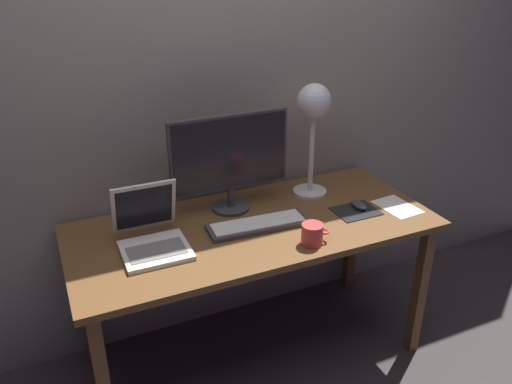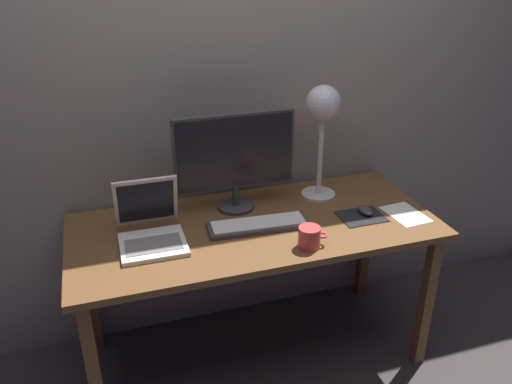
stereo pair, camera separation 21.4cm
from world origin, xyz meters
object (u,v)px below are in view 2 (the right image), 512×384
object	(u,v)px
monitor	(235,156)
keyboard_main	(258,225)
mouse	(365,210)
desk_lamp	(323,114)
coffee_mug	(310,237)
laptop	(150,224)

from	to	relation	value
monitor	keyboard_main	size ratio (longest dim) A/B	1.22
mouse	keyboard_main	bearing A→B (deg)	176.07
keyboard_main	desk_lamp	size ratio (longest dim) A/B	0.82
desk_lamp	mouse	distance (m)	0.48
monitor	coffee_mug	world-z (taller)	monitor
keyboard_main	coffee_mug	world-z (taller)	coffee_mug
monitor	keyboard_main	bearing A→B (deg)	-78.07
keyboard_main	mouse	world-z (taller)	mouse
monitor	laptop	size ratio (longest dim) A/B	1.73
monitor	mouse	world-z (taller)	monitor
monitor	laptop	world-z (taller)	monitor
laptop	monitor	bearing A→B (deg)	20.83
monitor	laptop	bearing A→B (deg)	-159.17
coffee_mug	laptop	bearing A→B (deg)	156.03
desk_lamp	mouse	bearing A→B (deg)	-62.56
monitor	coffee_mug	xyz separation A→B (m)	(0.19, -0.42, -0.22)
laptop	coffee_mug	xyz separation A→B (m)	(0.60, -0.27, -0.02)
monitor	mouse	distance (m)	0.64
keyboard_main	coffee_mug	bearing A→B (deg)	-56.27
monitor	laptop	xyz separation A→B (m)	(-0.41, -0.16, -0.19)
mouse	coffee_mug	distance (m)	0.40
monitor	desk_lamp	world-z (taller)	desk_lamp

